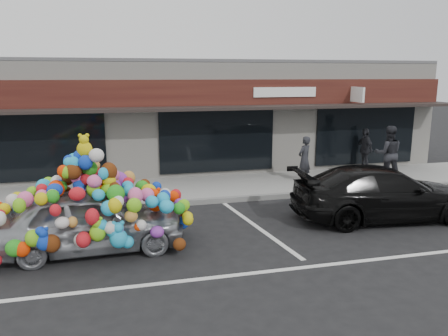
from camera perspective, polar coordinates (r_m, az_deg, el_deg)
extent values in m
plane|color=black|center=(10.47, -10.26, -9.17)|extent=(90.00, 90.00, 0.00)
cube|color=silver|center=(18.34, -12.32, 6.60)|extent=(24.00, 6.00, 4.20)
cube|color=#59595B|center=(18.27, -12.63, 13.32)|extent=(24.00, 6.00, 0.12)
cube|color=#33100E|center=(15.20, -12.11, 9.51)|extent=(24.00, 0.18, 0.90)
cube|color=black|center=(14.71, -11.95, 7.48)|extent=(24.00, 1.20, 0.10)
cube|color=white|center=(17.11, 16.95, 9.17)|extent=(0.08, 0.95, 0.55)
cube|color=white|center=(16.23, 7.99, 9.80)|extent=(2.40, 0.04, 0.35)
cube|color=black|center=(15.60, -22.92, 2.60)|extent=(4.20, 0.12, 2.30)
cube|color=black|center=(15.80, -0.89, 3.66)|extent=(4.20, 0.12, 2.30)
cube|color=black|center=(18.11, 17.99, 4.15)|extent=(4.20, 0.12, 2.30)
cube|color=gray|center=(14.25, -11.36, -3.16)|extent=(26.00, 3.00, 0.15)
cube|color=slate|center=(12.81, -11.03, -4.88)|extent=(26.00, 0.18, 0.16)
cube|color=silver|center=(11.15, 4.31, -7.65)|extent=(0.73, 4.37, 0.01)
cube|color=silver|center=(13.76, 26.29, -5.05)|extent=(0.73, 4.37, 0.01)
cube|color=silver|center=(8.72, 4.43, -13.46)|extent=(14.00, 0.12, 0.01)
imported|color=#B8BEC3|center=(9.92, -17.15, -6.51)|extent=(1.74, 4.08, 1.38)
ellipsoid|color=#EE1B3C|center=(9.62, -17.59, 0.31)|extent=(1.27, 1.73, 1.03)
sphere|color=#BFDB0A|center=(9.69, -8.92, -4.60)|extent=(0.34, 0.34, 0.34)
sphere|color=#222CCF|center=(9.10, -13.56, -8.92)|extent=(0.36, 0.36, 0.36)
sphere|color=green|center=(10.86, -21.11, -5.67)|extent=(0.30, 0.30, 0.30)
sphere|color=pink|center=(9.54, -17.76, 3.05)|extent=(0.32, 0.32, 0.32)
sphere|color=#FF4100|center=(10.07, -24.14, -4.83)|extent=(0.30, 0.30, 0.30)
imported|color=black|center=(12.29, 20.05, -3.08)|extent=(2.37, 4.98, 1.40)
imported|color=black|center=(15.30, 10.47, 1.20)|extent=(0.68, 0.61, 1.56)
imported|color=black|center=(16.03, 20.64, 1.78)|extent=(1.13, 1.00, 1.92)
imported|color=black|center=(17.63, 17.89, 2.35)|extent=(0.96, 0.42, 1.62)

